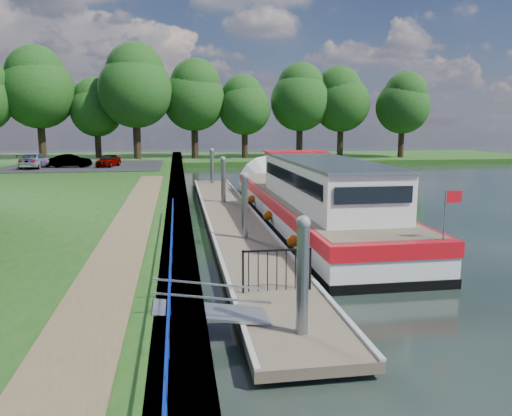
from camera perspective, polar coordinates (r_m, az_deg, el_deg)
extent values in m
plane|color=black|center=(11.56, 4.58, -14.90)|extent=(160.00, 160.00, 0.00)
cube|color=#473D2D|center=(25.59, -8.92, -0.32)|extent=(1.10, 90.00, 0.78)
cube|color=#1B4112|center=(64.04, 4.17, 5.70)|extent=(60.00, 18.00, 0.60)
cube|color=brown|center=(18.74, -14.55, -2.93)|extent=(1.60, 40.00, 0.05)
cube|color=black|center=(49.11, -18.95, 4.56)|extent=(14.00, 12.00, 0.06)
cube|color=#0C2DBF|center=(13.62, -9.72, -4.58)|extent=(0.04, 18.00, 0.04)
cube|color=#0C2DBF|center=(13.71, -9.67, -6.00)|extent=(0.03, 18.00, 0.03)
cylinder|color=#0C2DBF|center=(7.22, -10.26, -21.08)|extent=(0.04, 0.04, 0.72)
cylinder|color=#0C2DBF|center=(9.00, -10.00, -14.56)|extent=(0.04, 0.04, 0.72)
cylinder|color=#0C2DBF|center=(10.85, -9.83, -10.23)|extent=(0.04, 0.04, 0.72)
cylinder|color=#0C2DBF|center=(12.75, -9.72, -7.17)|extent=(0.04, 0.04, 0.72)
cylinder|color=#0C2DBF|center=(14.68, -9.64, -4.91)|extent=(0.04, 0.04, 0.72)
cylinder|color=#0C2DBF|center=(16.62, -9.57, -3.18)|extent=(0.04, 0.04, 0.72)
cylinder|color=#0C2DBF|center=(18.58, -9.52, -1.81)|extent=(0.04, 0.04, 0.72)
cylinder|color=#0C2DBF|center=(20.54, -9.48, -0.70)|extent=(0.04, 0.04, 0.72)
cylinder|color=#0C2DBF|center=(22.51, -9.45, 0.22)|extent=(0.04, 0.04, 0.72)
cube|color=brown|center=(23.78, -2.74, -1.25)|extent=(2.50, 30.00, 0.24)
cube|color=#9EA0A3|center=(12.44, 3.48, -12.80)|extent=(2.30, 5.00, 0.30)
cube|color=#9EA0A3|center=(19.95, -1.47, -4.07)|extent=(2.30, 5.00, 0.30)
cube|color=#9EA0A3|center=(27.73, -3.64, -0.15)|extent=(2.30, 5.00, 0.30)
cube|color=#9EA0A3|center=(35.62, -4.85, 2.04)|extent=(2.30, 5.00, 0.30)
cube|color=#9EA0A3|center=(23.91, 0.09, -0.81)|extent=(0.12, 30.00, 0.06)
cube|color=#9EA0A3|center=(23.65, -5.61, -0.97)|extent=(0.12, 30.00, 0.06)
cylinder|color=gray|center=(10.69, 5.30, -10.63)|extent=(0.26, 0.26, 3.40)
sphere|color=gray|center=(10.23, 5.45, -1.66)|extent=(0.30, 0.30, 0.30)
cylinder|color=gray|center=(19.24, -1.29, -1.38)|extent=(0.26, 0.26, 3.40)
sphere|color=gray|center=(18.98, -1.31, 3.66)|extent=(0.30, 0.30, 0.30)
cylinder|color=gray|center=(28.07, -3.76, 2.14)|extent=(0.26, 0.26, 3.40)
sphere|color=gray|center=(27.89, -3.80, 5.60)|extent=(0.30, 0.30, 0.30)
cylinder|color=gray|center=(36.98, -5.04, 3.96)|extent=(0.26, 0.26, 3.40)
sphere|color=gray|center=(36.85, -5.08, 6.59)|extent=(0.30, 0.30, 0.30)
cube|color=#A5A8AD|center=(11.53, -5.15, -11.75)|extent=(2.58, 1.00, 0.43)
cube|color=#A5A8AD|center=(10.90, -5.02, -10.22)|extent=(2.58, 0.04, 0.41)
cube|color=#A5A8AD|center=(11.81, -5.35, -8.64)|extent=(2.58, 0.04, 0.41)
cube|color=black|center=(13.09, -1.50, -7.30)|extent=(0.05, 0.05, 1.15)
cube|color=black|center=(13.43, 6.19, -6.90)|extent=(0.05, 0.05, 1.15)
cube|color=black|center=(13.08, 2.41, -4.85)|extent=(1.85, 0.05, 0.05)
cube|color=black|center=(13.11, -0.85, -7.27)|extent=(0.02, 0.02, 1.10)
cube|color=black|center=(13.14, 0.24, -7.22)|extent=(0.02, 0.02, 1.10)
cube|color=black|center=(13.18, 1.32, -7.17)|extent=(0.02, 0.02, 1.10)
cube|color=black|center=(13.23, 2.40, -7.11)|extent=(0.02, 0.02, 1.10)
cube|color=black|center=(13.28, 3.46, -7.06)|extent=(0.02, 0.02, 1.10)
cube|color=black|center=(13.33, 4.52, -7.00)|extent=(0.02, 0.02, 1.10)
cube|color=black|center=(13.39, 5.57, -6.94)|extent=(0.02, 0.02, 1.10)
cube|color=black|center=(24.15, 5.88, -1.74)|extent=(4.00, 20.00, 0.55)
cube|color=silver|center=(24.04, 5.91, -0.34)|extent=(3.96, 19.90, 0.65)
cube|color=red|center=(23.95, 5.93, 0.98)|extent=(4.04, 20.00, 0.48)
cube|color=brown|center=(23.91, 5.94, 1.54)|extent=(3.68, 19.20, 0.04)
cone|color=silver|center=(34.09, 1.43, 2.57)|extent=(4.00, 1.50, 4.00)
cube|color=silver|center=(21.41, 7.70, 2.93)|extent=(3.00, 11.00, 1.75)
cube|color=gray|center=(21.32, 7.75, 5.38)|extent=(3.10, 11.20, 0.10)
cube|color=black|center=(21.00, 3.73, 3.55)|extent=(0.04, 10.00, 0.55)
cube|color=black|center=(21.87, 11.54, 3.62)|extent=(0.04, 10.00, 0.55)
cube|color=black|center=(26.72, 4.30, 4.87)|extent=(2.60, 0.04, 0.55)
cube|color=black|center=(16.19, 13.32, 1.45)|extent=(2.60, 0.04, 0.55)
cube|color=red|center=(26.33, 4.50, 6.43)|extent=(3.20, 1.60, 0.06)
cylinder|color=gray|center=(15.44, 20.74, -0.83)|extent=(0.05, 0.05, 1.50)
cube|color=red|center=(15.48, 21.67, 1.21)|extent=(0.50, 0.02, 0.35)
sphere|color=#D3540B|center=(17.82, 4.24, -3.78)|extent=(0.44, 0.44, 0.44)
sphere|color=#D3540B|center=(22.61, 1.36, -0.86)|extent=(0.44, 0.44, 0.44)
sphere|color=#D3540B|center=(27.48, -0.51, 1.04)|extent=(0.44, 0.44, 0.44)
imported|color=#594C47|center=(16.39, 8.59, 0.82)|extent=(0.41, 0.63, 1.72)
cylinder|color=#332316|center=(61.46, -23.26, 7.02)|extent=(0.83, 0.83, 4.21)
sphere|color=#143A11|center=(61.51, -23.60, 12.02)|extent=(7.95, 7.95, 7.95)
sphere|color=#143A11|center=(61.80, -23.91, 13.83)|extent=(6.31, 6.31, 6.31)
cylinder|color=#332316|center=(60.80, -17.59, 6.80)|extent=(0.70, 0.70, 3.10)
sphere|color=#143A11|center=(60.76, -17.78, 10.53)|extent=(5.85, 5.85, 5.85)
sphere|color=#143A11|center=(61.00, -18.00, 11.89)|extent=(4.65, 4.65, 4.65)
cylinder|color=#332316|center=(57.77, -13.43, 7.45)|extent=(0.84, 0.84, 4.29)
sphere|color=#143A11|center=(57.83, -13.65, 12.88)|extent=(8.10, 8.10, 8.10)
sphere|color=#143A11|center=(58.13, -13.67, 14.87)|extent=(6.44, 6.44, 6.44)
cylinder|color=#332316|center=(59.65, -7.00, 7.49)|extent=(0.79, 0.79, 3.83)
sphere|color=#143A11|center=(59.66, -7.10, 12.19)|extent=(7.24, 7.24, 7.24)
sphere|color=#143A11|center=(59.55, -6.95, 13.95)|extent=(5.75, 5.75, 5.75)
cylinder|color=#332316|center=(59.89, -1.29, 7.29)|extent=(0.72, 0.72, 3.26)
sphere|color=#143A11|center=(59.86, -1.31, 11.28)|extent=(6.16, 6.16, 6.16)
sphere|color=#143A11|center=(60.14, -1.54, 12.74)|extent=(4.89, 4.89, 4.89)
cylinder|color=#332316|center=(61.44, 4.98, 7.56)|extent=(0.78, 0.78, 3.77)
sphere|color=#143A11|center=(61.44, 5.05, 12.06)|extent=(7.13, 7.13, 7.13)
sphere|color=#143A11|center=(61.80, 5.14, 13.70)|extent=(5.66, 5.66, 5.66)
cylinder|color=#332316|center=(62.90, 9.60, 7.46)|extent=(0.77, 0.77, 3.65)
sphere|color=#143A11|center=(62.89, 9.72, 11.70)|extent=(6.89, 6.89, 6.89)
sphere|color=#143A11|center=(62.88, 9.44, 13.28)|extent=(5.47, 5.47, 5.47)
cylinder|color=#332316|center=(63.80, 16.24, 7.13)|extent=(0.74, 0.74, 3.41)
sphere|color=#143A11|center=(63.77, 16.43, 11.03)|extent=(6.43, 6.43, 6.43)
sphere|color=#143A11|center=(63.74, 16.77, 12.47)|extent=(5.11, 5.11, 5.11)
imported|color=#999999|center=(47.53, -16.51, 5.26)|extent=(2.17, 3.60, 1.15)
imported|color=#999999|center=(47.80, -20.43, 5.08)|extent=(3.54, 1.28, 1.16)
imported|color=#999999|center=(48.36, -23.93, 4.98)|extent=(2.13, 4.56, 1.29)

